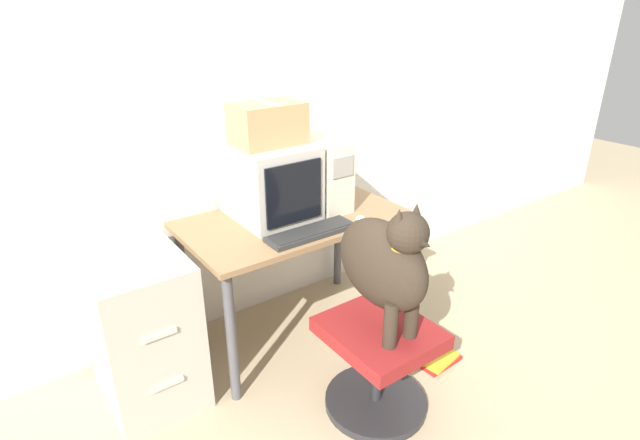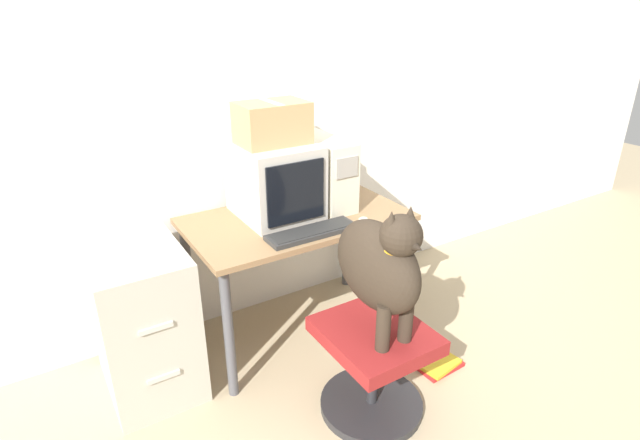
{
  "view_description": "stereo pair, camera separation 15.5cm",
  "coord_description": "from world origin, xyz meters",
  "px_view_note": "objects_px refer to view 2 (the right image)",
  "views": [
    {
      "loc": [
        -1.33,
        -1.75,
        1.82
      ],
      "look_at": [
        -0.05,
        0.03,
        0.85
      ],
      "focal_mm": 28.0,
      "sensor_mm": 36.0,
      "label": 1
    },
    {
      "loc": [
        -1.2,
        -1.84,
        1.82
      ],
      "look_at": [
        -0.05,
        0.03,
        0.85
      ],
      "focal_mm": 28.0,
      "sensor_mm": 36.0,
      "label": 2
    }
  ],
  "objects_px": {
    "dog": "(380,264)",
    "book_stack_floor": "(437,363)",
    "cardboard_box": "(272,123)",
    "crt_monitor": "(275,180)",
    "pc_tower": "(323,171)",
    "office_chair": "(373,363)",
    "filing_cabinet": "(144,321)",
    "keyboard": "(312,232)"
  },
  "relations": [
    {
      "from": "crt_monitor",
      "to": "office_chair",
      "type": "distance_m",
      "value": 1.06
    },
    {
      "from": "crt_monitor",
      "to": "pc_tower",
      "type": "relative_size",
      "value": 0.99
    },
    {
      "from": "crt_monitor",
      "to": "cardboard_box",
      "type": "xyz_separation_m",
      "value": [
        0.0,
        0.0,
        0.31
      ]
    },
    {
      "from": "keyboard",
      "to": "dog",
      "type": "xyz_separation_m",
      "value": [
        0.03,
        -0.51,
        0.04
      ]
    },
    {
      "from": "crt_monitor",
      "to": "book_stack_floor",
      "type": "bearing_deg",
      "value": -54.17
    },
    {
      "from": "pc_tower",
      "to": "office_chair",
      "type": "relative_size",
      "value": 0.95
    },
    {
      "from": "pc_tower",
      "to": "cardboard_box",
      "type": "height_order",
      "value": "cardboard_box"
    },
    {
      "from": "filing_cabinet",
      "to": "cardboard_box",
      "type": "distance_m",
      "value": 1.17
    },
    {
      "from": "crt_monitor",
      "to": "cardboard_box",
      "type": "relative_size",
      "value": 1.33
    },
    {
      "from": "crt_monitor",
      "to": "pc_tower",
      "type": "height_order",
      "value": "crt_monitor"
    },
    {
      "from": "office_chair",
      "to": "keyboard",
      "type": "bearing_deg",
      "value": 93.83
    },
    {
      "from": "pc_tower",
      "to": "book_stack_floor",
      "type": "bearing_deg",
      "value": -72.15
    },
    {
      "from": "filing_cabinet",
      "to": "keyboard",
      "type": "bearing_deg",
      "value": -16.32
    },
    {
      "from": "pc_tower",
      "to": "office_chair",
      "type": "xyz_separation_m",
      "value": [
        -0.24,
        -0.82,
        -0.67
      ]
    },
    {
      "from": "office_chair",
      "to": "filing_cabinet",
      "type": "height_order",
      "value": "filing_cabinet"
    },
    {
      "from": "keyboard",
      "to": "cardboard_box",
      "type": "bearing_deg",
      "value": 96.14
    },
    {
      "from": "filing_cabinet",
      "to": "book_stack_floor",
      "type": "xyz_separation_m",
      "value": [
        1.34,
        -0.68,
        -0.36
      ]
    },
    {
      "from": "pc_tower",
      "to": "filing_cabinet",
      "type": "distance_m",
      "value": 1.23
    },
    {
      "from": "dog",
      "to": "book_stack_floor",
      "type": "xyz_separation_m",
      "value": [
        0.49,
        0.06,
        -0.78
      ]
    },
    {
      "from": "pc_tower",
      "to": "keyboard",
      "type": "bearing_deg",
      "value": -129.42
    },
    {
      "from": "crt_monitor",
      "to": "filing_cabinet",
      "type": "relative_size",
      "value": 0.61
    },
    {
      "from": "cardboard_box",
      "to": "book_stack_floor",
      "type": "height_order",
      "value": "cardboard_box"
    },
    {
      "from": "office_chair",
      "to": "pc_tower",
      "type": "bearing_deg",
      "value": 73.95
    },
    {
      "from": "pc_tower",
      "to": "cardboard_box",
      "type": "relative_size",
      "value": 1.34
    },
    {
      "from": "pc_tower",
      "to": "book_stack_floor",
      "type": "xyz_separation_m",
      "value": [
        0.25,
        -0.77,
        -0.92
      ]
    },
    {
      "from": "filing_cabinet",
      "to": "cardboard_box",
      "type": "height_order",
      "value": "cardboard_box"
    },
    {
      "from": "filing_cabinet",
      "to": "book_stack_floor",
      "type": "bearing_deg",
      "value": -27.02
    },
    {
      "from": "filing_cabinet",
      "to": "dog",
      "type": "bearing_deg",
      "value": -41.14
    },
    {
      "from": "crt_monitor",
      "to": "dog",
      "type": "xyz_separation_m",
      "value": [
        0.07,
        -0.83,
        -0.14
      ]
    },
    {
      "from": "pc_tower",
      "to": "book_stack_floor",
      "type": "height_order",
      "value": "pc_tower"
    },
    {
      "from": "crt_monitor",
      "to": "dog",
      "type": "bearing_deg",
      "value": -85.28
    },
    {
      "from": "crt_monitor",
      "to": "keyboard",
      "type": "bearing_deg",
      "value": -83.78
    },
    {
      "from": "filing_cabinet",
      "to": "cardboard_box",
      "type": "xyz_separation_m",
      "value": [
        0.79,
        0.09,
        0.86
      ]
    },
    {
      "from": "pc_tower",
      "to": "keyboard",
      "type": "relative_size",
      "value": 1.0
    },
    {
      "from": "office_chair",
      "to": "dog",
      "type": "distance_m",
      "value": 0.53
    },
    {
      "from": "pc_tower",
      "to": "crt_monitor",
      "type": "bearing_deg",
      "value": -179.27
    },
    {
      "from": "crt_monitor",
      "to": "pc_tower",
      "type": "xyz_separation_m",
      "value": [
        0.31,
        0.0,
        -0.01
      ]
    },
    {
      "from": "cardboard_box",
      "to": "book_stack_floor",
      "type": "bearing_deg",
      "value": -54.31
    },
    {
      "from": "filing_cabinet",
      "to": "book_stack_floor",
      "type": "distance_m",
      "value": 1.55
    },
    {
      "from": "dog",
      "to": "filing_cabinet",
      "type": "relative_size",
      "value": 0.83
    },
    {
      "from": "dog",
      "to": "cardboard_box",
      "type": "xyz_separation_m",
      "value": [
        -0.07,
        0.83,
        0.45
      ]
    },
    {
      "from": "keyboard",
      "to": "book_stack_floor",
      "type": "height_order",
      "value": "keyboard"
    }
  ]
}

